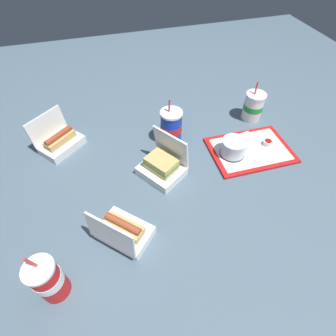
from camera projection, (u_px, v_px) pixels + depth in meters
The scene contains 12 objects.
ground_plane at pixel (176, 179), 1.11m from camera, with size 3.20×3.20×0.00m, color #4C6070.
food_tray at pixel (250, 150), 1.22m from camera, with size 0.37×0.27×0.01m.
cake_container at pixel (233, 148), 1.17m from camera, with size 0.11×0.11×0.08m.
ketchup_cup at pixel (268, 143), 1.23m from camera, with size 0.04×0.04×0.02m.
napkin_stack at pixel (246, 140), 1.26m from camera, with size 0.10×0.10×0.00m, color white.
plastic_fork at pixel (271, 157), 1.18m from camera, with size 0.11×0.01×0.01m, color white.
clamshell_hotdog_center at pixel (60, 141), 1.21m from camera, with size 0.23×0.23×0.16m.
clamshell_sandwich_right at pixel (163, 166), 1.10m from camera, with size 0.23×0.23×0.19m.
clamshell_hotdog_corner at pixel (123, 231), 0.91m from camera, with size 0.22×0.22×0.16m.
soda_cup_corner at pixel (253, 106), 1.34m from camera, with size 0.10×0.10×0.21m.
soda_cup_right at pixel (171, 127), 1.21m from camera, with size 0.10×0.10×0.23m.
soda_cup_front at pixel (48, 280), 0.75m from camera, with size 0.09×0.09×0.23m.
Camera 1 is at (0.23, 0.67, 0.86)m, focal length 28.00 mm.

